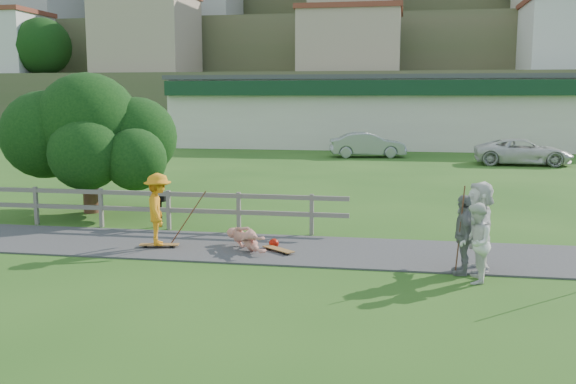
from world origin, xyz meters
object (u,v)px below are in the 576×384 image
(skater_rider, at_px, (158,213))
(car_silver, at_px, (367,145))
(spectator_b, at_px, (463,235))
(car_white, at_px, (523,152))
(spectator_d, at_px, (479,226))
(tree, at_px, (89,148))
(bbq, at_px, (160,210))
(spectator_a, at_px, (475,243))
(skater_fallen, at_px, (246,239))

(skater_rider, bearing_deg, car_silver, -30.51)
(skater_rider, xyz_separation_m, spectator_b, (7.04, -1.03, -0.03))
(car_white, bearing_deg, spectator_d, 169.85)
(spectator_b, height_order, tree, tree)
(car_silver, height_order, tree, tree)
(spectator_d, height_order, car_white, spectator_d)
(spectator_d, relative_size, tree, 0.37)
(spectator_b, distance_m, bbq, 8.72)
(bbq, bearing_deg, skater_rider, -58.91)
(spectator_a, bearing_deg, bbq, -109.55)
(spectator_d, relative_size, car_silver, 0.42)
(tree, bearing_deg, skater_rider, -47.37)
(skater_fallen, height_order, car_white, car_white)
(skater_fallen, xyz_separation_m, spectator_b, (4.90, -1.17, 0.54))
(spectator_b, bearing_deg, bbq, -115.91)
(car_silver, bearing_deg, car_white, -119.36)
(bbq, bearing_deg, spectator_d, -10.19)
(skater_rider, xyz_separation_m, spectator_a, (7.22, -1.62, -0.07))
(tree, bearing_deg, spectator_a, -27.81)
(car_silver, bearing_deg, spectator_b, 177.35)
(bbq, bearing_deg, skater_fallen, -26.77)
(skater_fallen, height_order, tree, tree)
(skater_rider, xyz_separation_m, bbq, (-0.93, 2.50, -0.38))
(skater_rider, xyz_separation_m, car_white, (12.18, 21.56, -0.17))
(car_white, xyz_separation_m, bbq, (-13.11, -19.06, -0.20))
(skater_fallen, bearing_deg, spectator_b, -52.26)
(car_silver, bearing_deg, bbq, 158.02)
(car_silver, xyz_separation_m, tree, (-7.64, -20.26, 1.30))
(spectator_a, relative_size, car_silver, 0.35)
(spectator_a, xyz_separation_m, bbq, (-8.15, 4.12, -0.30))
(skater_rider, xyz_separation_m, tree, (-3.92, 4.26, 1.17))
(spectator_a, xyz_separation_m, spectator_b, (-0.18, 0.59, 0.04))
(skater_fallen, relative_size, car_white, 0.33)
(spectator_d, bearing_deg, bbq, -116.80)
(car_silver, bearing_deg, skater_fallen, 166.24)
(skater_rider, height_order, car_white, skater_rider)
(spectator_d, relative_size, car_white, 0.38)
(skater_rider, relative_size, skater_fallen, 1.06)
(spectator_b, relative_size, car_silver, 0.37)
(skater_rider, xyz_separation_m, car_silver, (3.72, 24.52, -0.13))
(skater_fallen, xyz_separation_m, bbq, (-3.07, 2.35, 0.20))
(skater_rider, distance_m, spectator_b, 7.11)
(skater_rider, distance_m, bbq, 2.70)
(skater_fallen, xyz_separation_m, car_silver, (1.58, 24.37, 0.45))
(skater_rider, height_order, car_silver, skater_rider)
(spectator_d, relative_size, bbq, 1.92)
(skater_fallen, height_order, car_silver, car_silver)
(car_white, bearing_deg, bbq, 147.46)
(spectator_a, bearing_deg, car_white, 175.18)
(car_white, relative_size, bbq, 5.07)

